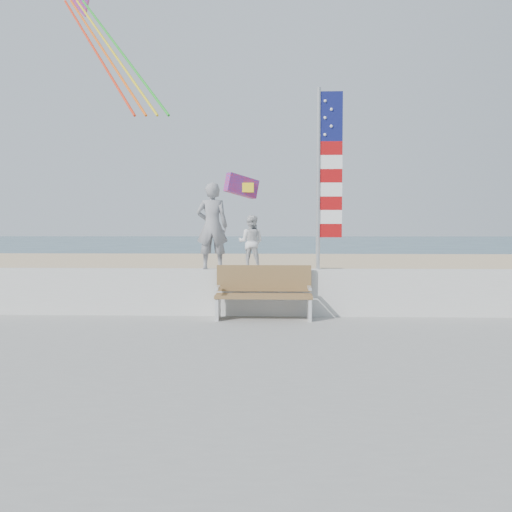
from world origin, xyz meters
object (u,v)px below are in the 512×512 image
at_px(child, 251,242).
at_px(flag, 325,171).
at_px(adult, 212,226).
at_px(bench, 264,292).

xyz_separation_m(child, flag, (1.43, -0.00, 1.39)).
height_order(child, flag, flag).
relative_size(adult, bench, 0.94).
xyz_separation_m(child, bench, (0.26, -0.45, -0.92)).
bearing_deg(adult, child, 179.11).
relative_size(child, bench, 0.59).
relative_size(adult, child, 1.60).
xyz_separation_m(bench, flag, (1.17, 0.45, 2.30)).
xyz_separation_m(adult, child, (0.76, 0.00, -0.32)).
xyz_separation_m(adult, flag, (2.19, -0.00, 1.07)).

